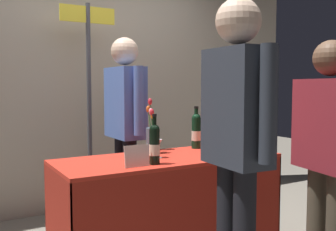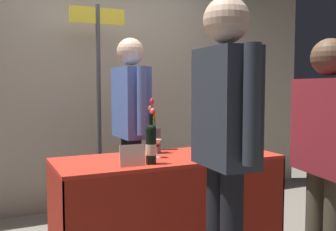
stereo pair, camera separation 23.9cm
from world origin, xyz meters
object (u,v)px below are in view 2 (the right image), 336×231
(tasting_table, at_px, (168,190))
(flower_vase, at_px, (154,136))
(display_bottle_0, at_px, (200,131))
(vendor_presenter, at_px, (131,116))
(booth_signpost, at_px, (99,89))
(wine_glass_near_vendor, at_px, (157,144))
(featured_wine_bottle, at_px, (151,143))
(taster_foreground_right, at_px, (225,132))

(tasting_table, distance_m, flower_vase, 0.42)
(display_bottle_0, height_order, vendor_presenter, vendor_presenter)
(vendor_presenter, relative_size, booth_signpost, 0.82)
(tasting_table, relative_size, wine_glass_near_vendor, 12.25)
(featured_wine_bottle, height_order, booth_signpost, booth_signpost)
(display_bottle_0, distance_m, vendor_presenter, 0.62)
(display_bottle_0, xyz_separation_m, vendor_presenter, (-0.45, 0.42, 0.10))
(flower_vase, relative_size, taster_foreground_right, 0.24)
(display_bottle_0, bearing_deg, flower_vase, -176.43)
(flower_vase, height_order, vendor_presenter, vendor_presenter)
(display_bottle_0, xyz_separation_m, wine_glass_near_vendor, (-0.48, -0.21, -0.05))
(flower_vase, bearing_deg, tasting_table, -80.55)
(featured_wine_bottle, xyz_separation_m, flower_vase, (0.18, 0.38, -0.01))
(featured_wine_bottle, xyz_separation_m, display_bottle_0, (0.60, 0.40, 0.01))
(wine_glass_near_vendor, relative_size, vendor_presenter, 0.08)
(tasting_table, relative_size, vendor_presenter, 0.95)
(taster_foreground_right, bearing_deg, tasting_table, -1.17)
(wine_glass_near_vendor, bearing_deg, booth_signpost, 95.31)
(flower_vase, xyz_separation_m, vendor_presenter, (-0.03, 0.45, 0.12))
(wine_glass_near_vendor, xyz_separation_m, flower_vase, (0.06, 0.18, 0.03))
(featured_wine_bottle, height_order, wine_glass_near_vendor, featured_wine_bottle)
(tasting_table, distance_m, taster_foreground_right, 0.99)
(wine_glass_near_vendor, xyz_separation_m, taster_foreground_right, (0.03, -0.83, 0.18))
(wine_glass_near_vendor, distance_m, vendor_presenter, 0.65)
(featured_wine_bottle, distance_m, taster_foreground_right, 0.67)
(display_bottle_0, relative_size, flower_vase, 0.83)
(featured_wine_bottle, relative_size, booth_signpost, 0.16)
(display_bottle_0, bearing_deg, wine_glass_near_vendor, -156.42)
(taster_foreground_right, bearing_deg, booth_signpost, 6.90)
(display_bottle_0, xyz_separation_m, taster_foreground_right, (-0.45, -1.04, 0.12))
(featured_wine_bottle, height_order, display_bottle_0, display_bottle_0)
(tasting_table, relative_size, taster_foreground_right, 0.93)
(featured_wine_bottle, bearing_deg, flower_vase, 64.11)
(tasting_table, distance_m, booth_signpost, 1.39)
(vendor_presenter, bearing_deg, featured_wine_bottle, -10.70)
(vendor_presenter, bearing_deg, booth_signpost, -165.34)
(flower_vase, distance_m, taster_foreground_right, 1.03)
(display_bottle_0, relative_size, wine_glass_near_vendor, 2.62)
(taster_foreground_right, bearing_deg, vendor_presenter, 2.88)
(wine_glass_near_vendor, bearing_deg, flower_vase, 72.38)
(flower_vase, bearing_deg, wine_glass_near_vendor, -107.62)
(featured_wine_bottle, bearing_deg, vendor_presenter, 79.32)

